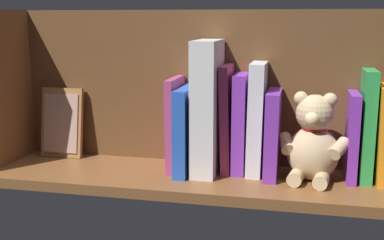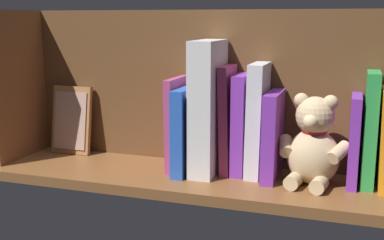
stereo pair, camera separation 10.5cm
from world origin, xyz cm
name	(u,v)px [view 1 (the left image)]	position (x,y,z in cm)	size (l,w,h in cm)	color
ground_plane	(192,178)	(0.00, 0.00, -1.10)	(91.77, 24.62, 2.20)	brown
shelf_back_panel	(202,87)	(0.00, -10.06, 17.47)	(91.77, 1.50, 34.93)	brown
shelf_side_divider	(6,88)	(43.88, 0.00, 17.47)	(2.40, 18.62, 34.93)	brown
book_0	(381,134)	(-38.66, -3.49, 9.97)	(1.91, 10.84, 19.94)	orange
book_1	(367,126)	(-35.86, -4.08, 11.45)	(2.52, 9.66, 22.91)	green
book_2	(352,136)	(-33.02, -3.60, 9.11)	(1.99, 10.61, 18.21)	purple
teddy_bear	(313,142)	(-25.28, -1.16, 8.11)	(14.77, 12.94, 18.43)	#D1B284
book_3	(273,134)	(-16.92, -2.49, 9.12)	(2.77, 12.84, 18.24)	purple
book_4	(257,119)	(-13.39, -3.63, 11.97)	(3.13, 10.55, 23.94)	silver
book_5	(241,123)	(-9.88, -4.05, 10.73)	(2.73, 9.72, 21.46)	purple
book_6	(227,119)	(-6.98, -3.89, 11.61)	(1.90, 10.05, 23.23)	#B23F72
dictionary_thick_white	(207,107)	(-2.91, -1.99, 14.29)	(5.08, 13.63, 28.59)	silver
book_7	(186,130)	(1.60, -1.57, 9.28)	(2.76, 14.67, 18.56)	blue
book_8	(175,124)	(4.38, -2.79, 10.19)	(1.64, 12.23, 20.37)	#B23F72
picture_frame_leaning	(62,123)	(33.72, -6.58, 8.29)	(10.32, 4.07, 16.79)	#9E6B3D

